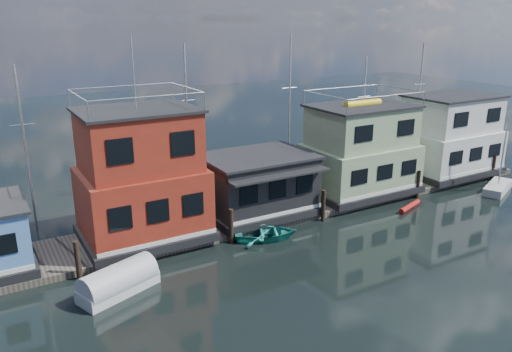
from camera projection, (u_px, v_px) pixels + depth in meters
ground at (387, 294)px, 24.93m from camera, size 160.00×160.00×0.00m
dock at (264, 213)px, 34.77m from camera, size 48.00×5.00×0.40m
houseboat_red at (141, 178)px, 29.53m from camera, size 7.40×5.90×11.86m
houseboat_dark at (258, 184)px, 33.84m from camera, size 7.40×6.10×4.06m
houseboat_green at (360, 151)px, 37.82m from camera, size 8.40×5.90×7.03m
houseboat_white at (449, 136)px, 42.60m from camera, size 8.40×5.90×6.66m
pilings at (282, 215)px, 32.03m from camera, size 42.28×0.28×2.20m
background_masts at (276, 117)px, 40.38m from camera, size 36.40×0.16×12.00m
red_kayak at (410, 207)px, 35.94m from camera, size 2.71×1.25×0.40m
day_sailer at (498, 187)px, 39.60m from camera, size 4.28×2.83×6.42m
dinghy_teal at (266, 233)px, 30.99m from camera, size 4.71×4.12×0.81m
tarp_runabout at (118, 282)px, 24.86m from camera, size 4.31×2.86×1.63m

